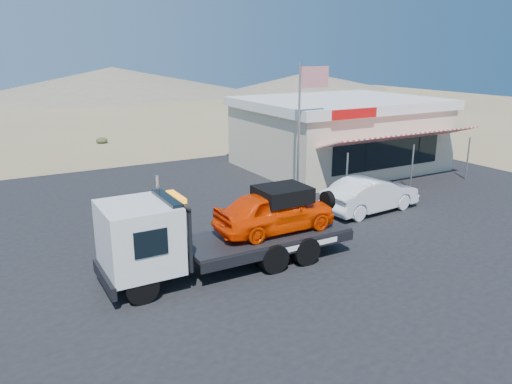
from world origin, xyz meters
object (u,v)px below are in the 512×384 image
white_sedan (371,194)px  jerky_store (338,133)px  tow_truck (224,226)px  flagpole (304,116)px

white_sedan → jerky_store: (4.05, 7.30, 1.24)m
tow_truck → jerky_store: 15.13m
tow_truck → jerky_store: (11.83, 9.42, 0.59)m
flagpole → white_sedan: bearing=-61.7°
tow_truck → flagpole: flagpole is taller
white_sedan → jerky_store: 8.44m
flagpole → tow_truck: bearing=-141.7°
white_sedan → flagpole: size_ratio=0.74×
tow_truck → jerky_store: size_ratio=0.75×
jerky_store → flagpole: (-5.57, -4.47, 1.77)m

